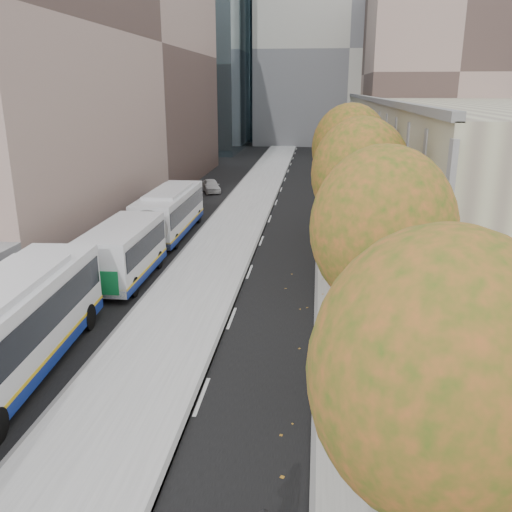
# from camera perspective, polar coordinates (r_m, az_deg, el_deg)

# --- Properties ---
(bus_platform) EXTENTS (4.25, 150.00, 0.15)m
(bus_platform) POSITION_cam_1_polar(r_m,az_deg,el_deg) (38.91, -1.94, 3.78)
(bus_platform) COLOR #A6A6A6
(bus_platform) RESTS_ON ground
(sidewalk) EXTENTS (4.75, 150.00, 0.08)m
(sidewalk) POSITION_cam_1_polar(r_m,az_deg,el_deg) (38.60, 9.91, 3.37)
(sidewalk) COLOR gray
(sidewalk) RESTS_ON ground
(building_tan) EXTENTS (18.00, 92.00, 8.00)m
(building_tan) POSITION_cam_1_polar(r_m,az_deg,el_deg) (68.05, 18.57, 12.06)
(building_tan) COLOR gray
(building_tan) RESTS_ON ground
(building_midrise) EXTENTS (24.00, 46.00, 25.00)m
(building_midrise) POSITION_cam_1_polar(r_m,az_deg,el_deg) (49.82, -24.10, 19.73)
(building_midrise) COLOR gray
(building_midrise) RESTS_ON ground
(building_far_block) EXTENTS (30.00, 18.00, 30.00)m
(building_far_block) POSITION_cam_1_polar(r_m,az_deg,el_deg) (98.70, 9.55, 20.44)
(building_far_block) COLOR #9C9A90
(building_far_block) RESTS_ON ground
(bus_shelter) EXTENTS (1.90, 4.40, 2.53)m
(bus_shelter) POSITION_cam_1_polar(r_m,az_deg,el_deg) (15.61, 20.96, -10.39)
(bus_shelter) COLOR #383A3F
(bus_shelter) RESTS_ON sidewalk
(tree_b) EXTENTS (4.00, 4.00, 6.97)m
(tree_b) POSITION_cam_1_polar(r_m,az_deg,el_deg) (8.70, 18.82, -11.82)
(tree_b) COLOR #2F2117
(tree_b) RESTS_ON sidewalk
(tree_c) EXTENTS (4.20, 4.20, 7.28)m
(tree_c) POSITION_cam_1_polar(r_m,az_deg,el_deg) (16.03, 13.16, 2.79)
(tree_c) COLOR #2F2117
(tree_c) RESTS_ON sidewalk
(tree_d) EXTENTS (4.40, 4.40, 7.60)m
(tree_d) POSITION_cam_1_polar(r_m,az_deg,el_deg) (24.78, 10.95, 8.45)
(tree_d) COLOR #2F2117
(tree_d) RESTS_ON sidewalk
(tree_e) EXTENTS (4.60, 4.60, 7.92)m
(tree_e) POSITION_cam_1_polar(r_m,az_deg,el_deg) (33.67, 9.87, 11.13)
(tree_e) COLOR #2F2117
(tree_e) RESTS_ON sidewalk
(bus_far) EXTENTS (2.61, 16.80, 2.80)m
(bus_far) POSITION_cam_1_polar(r_m,az_deg,el_deg) (31.88, -10.77, 3.15)
(bus_far) COLOR silver
(bus_far) RESTS_ON ground
(distant_car) EXTENTS (2.48, 3.73, 1.18)m
(distant_car) POSITION_cam_1_polar(r_m,az_deg,el_deg) (50.16, -4.74, 7.39)
(distant_car) COLOR silver
(distant_car) RESTS_ON ground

